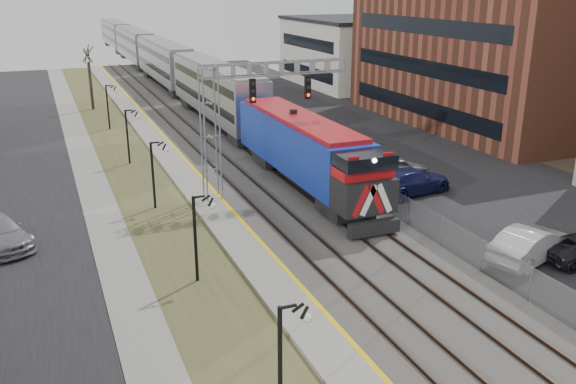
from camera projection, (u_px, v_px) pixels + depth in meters
street_west at (18, 188)px, 39.17m from camera, size 7.00×120.00×0.04m
sidewalk at (91, 180)px, 40.77m from camera, size 2.00×120.00×0.08m
grass_median at (136, 175)px, 41.85m from camera, size 4.00×120.00×0.06m
platform at (179, 169)px, 42.89m from camera, size 2.00×120.00×0.24m
ballast_bed at (247, 162)px, 44.68m from camera, size 8.00×120.00×0.20m
parking_lot at (388, 147)px, 49.00m from camera, size 16.00×120.00×0.04m
platform_edge at (192, 166)px, 43.16m from camera, size 0.24×120.00×0.01m
track_near at (220, 162)px, 43.91m from camera, size 1.58×120.00×0.15m
track_far at (266, 157)px, 45.16m from camera, size 1.58×120.00×0.15m
train at (160, 61)px, 79.27m from camera, size 3.00×108.65×5.33m
signal_gantry at (238, 108)px, 35.77m from camera, size 9.00×1.07×8.15m
lampposts at (194, 238)px, 26.57m from camera, size 0.14×62.14×4.00m
fence at (299, 147)px, 45.96m from camera, size 0.04×120.00×1.60m
buildings_east at (569, 65)px, 48.61m from camera, size 16.00×76.00×15.00m
car_lot_b at (530, 245)px, 28.70m from camera, size 5.30×3.26×1.65m
car_lot_d at (411, 182)px, 37.94m from camera, size 5.79×3.07×1.60m
car_lot_e at (397, 168)px, 40.89m from camera, size 4.58×2.02×1.53m
car_lot_f at (309, 128)px, 52.39m from camera, size 4.46×2.31×1.40m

